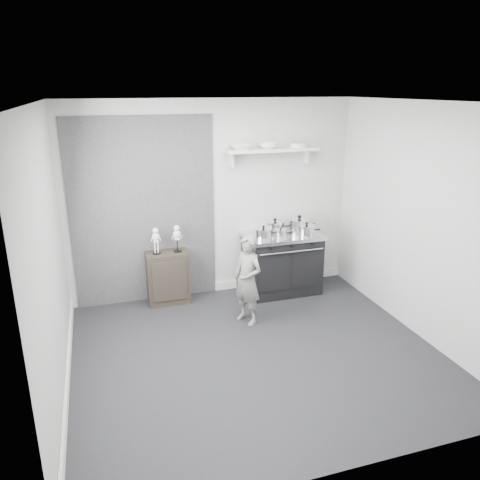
# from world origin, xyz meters

# --- Properties ---
(ground) EXTENTS (4.00, 4.00, 0.00)m
(ground) POSITION_xyz_m (0.00, 0.00, 0.00)
(ground) COLOR black
(ground) RESTS_ON ground
(room_shell) EXTENTS (4.02, 3.62, 2.71)m
(room_shell) POSITION_xyz_m (-0.09, 0.15, 1.64)
(room_shell) COLOR #BABAB8
(room_shell) RESTS_ON ground
(wall_shelf) EXTENTS (1.30, 0.26, 0.24)m
(wall_shelf) POSITION_xyz_m (0.80, 1.68, 2.01)
(wall_shelf) COLOR silver
(wall_shelf) RESTS_ON room_shell
(stove) EXTENTS (1.09, 0.68, 0.87)m
(stove) POSITION_xyz_m (0.91, 1.48, 0.44)
(stove) COLOR black
(stove) RESTS_ON ground
(side_cabinet) EXTENTS (0.55, 0.32, 0.72)m
(side_cabinet) POSITION_xyz_m (-0.71, 1.61, 0.36)
(side_cabinet) COLOR black
(side_cabinet) RESTS_ON ground
(child) EXTENTS (0.44, 0.49, 1.13)m
(child) POSITION_xyz_m (0.15, 0.74, 0.57)
(child) COLOR slate
(child) RESTS_ON ground
(pot_front_left) EXTENTS (0.32, 0.24, 0.18)m
(pot_front_left) POSITION_xyz_m (0.58, 1.36, 0.94)
(pot_front_left) COLOR silver
(pot_front_left) RESTS_ON stove
(pot_back_left) EXTENTS (0.36, 0.27, 0.20)m
(pot_back_left) POSITION_xyz_m (0.85, 1.60, 0.95)
(pot_back_left) COLOR silver
(pot_back_left) RESTS_ON stove
(pot_back_right) EXTENTS (0.41, 0.32, 0.22)m
(pot_back_right) POSITION_xyz_m (1.21, 1.59, 0.96)
(pot_back_right) COLOR silver
(pot_back_right) RESTS_ON stove
(pot_front_right) EXTENTS (0.33, 0.24, 0.19)m
(pot_front_right) POSITION_xyz_m (1.20, 1.31, 0.95)
(pot_front_right) COLOR silver
(pot_front_right) RESTS_ON stove
(pot_front_center) EXTENTS (0.26, 0.17, 0.14)m
(pot_front_center) POSITION_xyz_m (0.82, 1.34, 0.93)
(pot_front_center) COLOR silver
(pot_front_center) RESTS_ON stove
(skeleton_full) EXTENTS (0.12, 0.07, 0.41)m
(skeleton_full) POSITION_xyz_m (-0.84, 1.61, 0.93)
(skeleton_full) COLOR silver
(skeleton_full) RESTS_ON side_cabinet
(skeleton_torso) EXTENTS (0.12, 0.08, 0.43)m
(skeleton_torso) POSITION_xyz_m (-0.56, 1.61, 0.93)
(skeleton_torso) COLOR silver
(skeleton_torso) RESTS_ON side_cabinet
(bowl_large) EXTENTS (0.28, 0.28, 0.07)m
(bowl_large) POSITION_xyz_m (0.36, 1.67, 2.07)
(bowl_large) COLOR white
(bowl_large) RESTS_ON wall_shelf
(bowl_small) EXTENTS (0.25, 0.25, 0.08)m
(bowl_small) POSITION_xyz_m (0.74, 1.67, 2.08)
(bowl_small) COLOR white
(bowl_small) RESTS_ON wall_shelf
(plate_stack) EXTENTS (0.24, 0.24, 0.06)m
(plate_stack) POSITION_xyz_m (1.18, 1.67, 2.07)
(plate_stack) COLOR silver
(plate_stack) RESTS_ON wall_shelf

